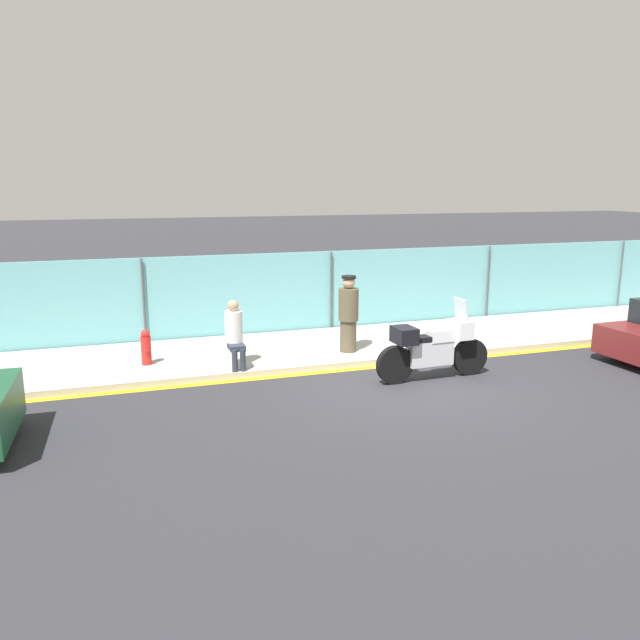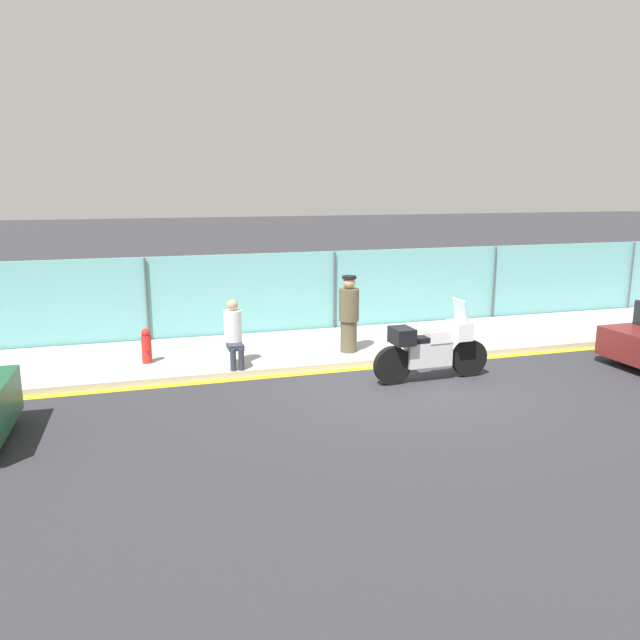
% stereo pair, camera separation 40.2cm
% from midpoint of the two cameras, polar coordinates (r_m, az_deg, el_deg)
% --- Properties ---
extents(ground_plane, '(120.00, 120.00, 0.00)m').
position_cam_midpoint_polar(ground_plane, '(11.59, 7.03, -5.82)').
color(ground_plane, '#2D2D33').
extents(sidewalk, '(32.78, 3.01, 0.13)m').
position_cam_midpoint_polar(sidewalk, '(14.02, 2.21, -2.26)').
color(sidewalk, '#ADA89E').
rests_on(sidewalk, ground_plane).
extents(curb_paint_stripe, '(32.78, 0.18, 0.01)m').
position_cam_midpoint_polar(curb_paint_stripe, '(12.61, 4.75, -4.25)').
color(curb_paint_stripe, gold).
rests_on(curb_paint_stripe, ground_plane).
extents(storefront_fence, '(31.14, 0.17, 2.00)m').
position_cam_midpoint_polar(storefront_fence, '(15.29, 0.14, 2.58)').
color(storefront_fence, '#6BB2B7').
rests_on(storefront_fence, ground_plane).
extents(motorcycle, '(2.31, 0.54, 1.51)m').
position_cam_midpoint_polar(motorcycle, '(11.78, 9.30, -2.51)').
color(motorcycle, black).
rests_on(motorcycle, ground_plane).
extents(officer_standing, '(0.42, 0.42, 1.61)m').
position_cam_midpoint_polar(officer_standing, '(13.02, 1.73, 0.59)').
color(officer_standing, brown).
rests_on(officer_standing, sidewalk).
extents(person_seated_on_curb, '(0.35, 0.65, 1.29)m').
position_cam_midpoint_polar(person_seated_on_curb, '(12.11, -8.77, -0.93)').
color(person_seated_on_curb, '#2D3342').
rests_on(person_seated_on_curb, sidewalk).
extents(fire_hydrant, '(0.19, 0.24, 0.70)m').
position_cam_midpoint_polar(fire_hydrant, '(12.70, -16.50, -2.40)').
color(fire_hydrant, red).
rests_on(fire_hydrant, sidewalk).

